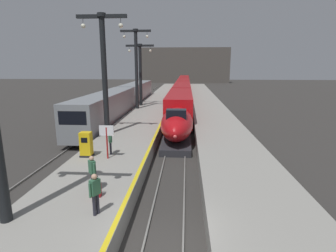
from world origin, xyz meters
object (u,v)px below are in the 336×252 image
Objects in this scene: passenger_far_waiting at (95,191)px; rolling_suitcase at (96,190)px; regional_train_adjacent at (125,99)px; station_column_far at (136,62)px; passenger_near_edge at (92,170)px; highspeed_train_main at (183,89)px; ticket_machine_yellow at (86,145)px; station_column_mid at (104,64)px; departure_info_board at (107,135)px; station_column_distant at (140,69)px; passenger_mid_platform at (110,140)px.

passenger_far_waiting is 1.66m from rolling_suitcase.
regional_train_adjacent is 3.53× the size of station_column_far.
passenger_far_waiting reaches higher than rolling_suitcase.
passenger_near_edge and passenger_far_waiting have the same top height.
highspeed_train_main is 2.08× the size of regional_train_adjacent.
ticket_machine_yellow is (-5.55, -40.22, -0.18)m from highspeed_train_main.
station_column_far is (0.00, 14.16, 0.35)m from station_column_mid.
station_column_far is 4.89× the size of departure_info_board.
highspeed_train_main is at bearing 65.92° from regional_train_adjacent.
passenger_near_edge is 1.00× the size of passenger_far_waiting.
passenger_far_waiting is at bearing -67.71° from passenger_near_edge.
rolling_suitcase is at bearing -58.88° from passenger_near_edge.
station_column_distant is at bearing 94.46° from departure_info_board.
station_column_far is 6.13× the size of passenger_near_edge.
regional_train_adjacent is 21.66× the size of passenger_near_edge.
station_column_far is at bearing 95.62° from passenger_near_edge.
station_column_mid is at bearing 106.69° from departure_info_board.
regional_train_adjacent reaches higher than passenger_near_edge.
regional_train_adjacent is at bearing 100.29° from rolling_suitcase.
highspeed_train_main is 45.13× the size of passenger_far_waiting.
regional_train_adjacent is at bearing 100.43° from passenger_mid_platform.
regional_train_adjacent is 21.95m from passenger_mid_platform.
passenger_mid_platform is 7.35m from passenger_far_waiting.
station_column_mid is 5.74× the size of passenger_far_waiting.
passenger_mid_platform is 1.53m from ticket_machine_yellow.
station_column_mid is at bearing 104.13° from rolling_suitcase.
departure_info_board is at bearing 100.96° from rolling_suitcase.
passenger_near_edge is at bearing -84.98° from station_column_distant.
station_column_distant is 4.13× the size of departure_info_board.
station_column_far is at bearing 95.11° from departure_info_board.
rolling_suitcase is (2.77, -25.14, -5.84)m from station_column_far.
departure_info_board is (-1.44, 6.40, 0.52)m from passenger_far_waiting.
station_column_mid is at bearing -82.34° from regional_train_adjacent.
departure_info_board is (-4.09, -40.51, 0.59)m from highspeed_train_main.
regional_train_adjacent is 4.82m from station_column_distant.
station_column_distant is 28.69m from rolling_suitcase.
departure_info_board is at bearing -79.86° from regional_train_adjacent.
station_column_distant is 30.04m from passenger_far_waiting.
passenger_near_edge is at bearing -84.38° from station_column_far.
station_column_far is 10.55× the size of rolling_suitcase.
departure_info_board is at bearing -87.75° from passenger_mid_platform.
station_column_distant is 5.18× the size of passenger_near_edge.
station_column_distant is 5.18× the size of passenger_mid_platform.
highspeed_train_main is 19.85m from regional_train_adjacent.
highspeed_train_main is at bearing 71.23° from station_column_distant.
station_column_mid reaches higher than highspeed_train_main.
passenger_near_edge reaches higher than ticket_machine_yellow.
regional_train_adjacent is at bearing 96.58° from ticket_machine_yellow.
departure_info_board is at bearing -95.77° from highspeed_train_main.
regional_train_adjacent is 21.66× the size of passenger_far_waiting.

